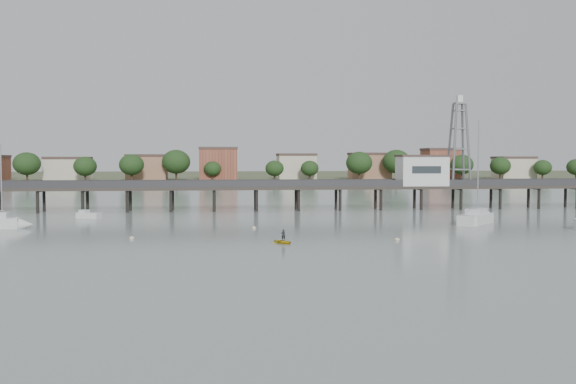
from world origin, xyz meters
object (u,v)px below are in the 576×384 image
at_px(sailboat_b, 7,223).
at_px(yellow_dinghy, 283,243).
at_px(pier, 277,188).
at_px(sailboat_c, 480,218).
at_px(white_tender, 88,215).
at_px(lattice_tower, 459,144).

distance_m(sailboat_b, yellow_dinghy, 37.22).
relative_size(pier, sailboat_b, 13.69).
height_order(sailboat_b, sailboat_c, sailboat_c).
height_order(pier, sailboat_b, sailboat_b).
relative_size(pier, white_tender, 39.73).
relative_size(white_tender, yellow_dinghy, 1.53).
distance_m(sailboat_b, sailboat_c, 61.30).
bearing_deg(lattice_tower, yellow_dinghy, -129.50).
xyz_separation_m(pier, sailboat_b, (-35.83, -24.32, -3.14)).
bearing_deg(lattice_tower, sailboat_b, -160.14).
bearing_deg(sailboat_c, sailboat_b, 132.31).
distance_m(lattice_tower, sailboat_b, 72.35).
bearing_deg(pier, yellow_dinghy, -94.14).
bearing_deg(lattice_tower, pier, -180.00).
bearing_deg(pier, white_tender, -158.15).
distance_m(pier, sailboat_b, 43.42).
bearing_deg(pier, sailboat_b, -145.83).
distance_m(sailboat_c, yellow_dinghy, 33.77).
bearing_deg(sailboat_c, white_tender, 118.94).
bearing_deg(white_tender, sailboat_b, -96.59).
height_order(sailboat_c, yellow_dinghy, sailboat_c).
xyz_separation_m(white_tender, yellow_dinghy, (25.52, -30.45, -0.42)).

